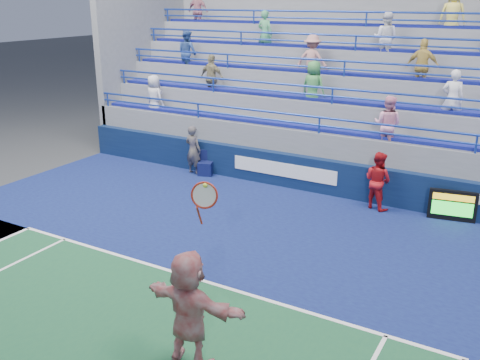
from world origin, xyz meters
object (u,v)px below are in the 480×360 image
Objects in this scene: serve_speed_board at (452,206)px; tennis_player at (189,309)px; line_judge at (193,150)px; ball_girl at (378,181)px; judge_chair at (206,167)px.

serve_speed_board is 0.38× the size of tennis_player.
serve_speed_board is at bearing -174.59° from line_judge.
serve_speed_board is 0.74× the size of ball_girl.
ball_girl is (5.99, -0.10, 0.58)m from judge_chair.
judge_chair is 10.08m from tennis_player.
line_judge is 1.00× the size of ball_girl.
judge_chair is 6.02m from ball_girl.
serve_speed_board is 1.50× the size of judge_chair.
tennis_player is at bearing 107.56° from ball_girl.
serve_speed_board is at bearing 72.25° from tennis_player.
tennis_player is (-2.74, -8.56, 0.59)m from serve_speed_board.
line_judge is at bearing -179.30° from serve_speed_board.
tennis_player is 1.93× the size of line_judge.
ball_girl is (-2.06, -0.13, 0.41)m from serve_speed_board.
tennis_player is 1.93× the size of ball_girl.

